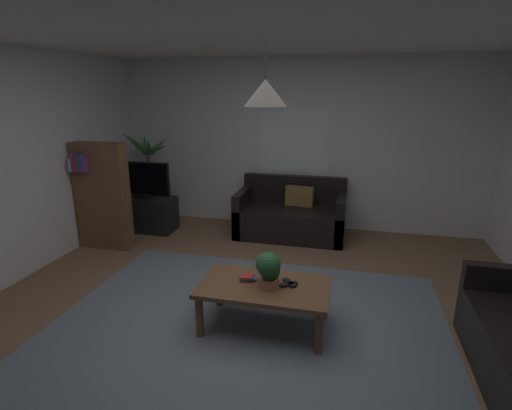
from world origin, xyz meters
The scene contains 17 objects.
floor centered at (0.00, 0.00, -0.01)m, with size 5.40×5.71×0.02m, color brown.
rug centered at (0.00, -0.20, 0.00)m, with size 3.51×3.14×0.01m, color slate.
wall_back centered at (0.00, 2.88, 1.25)m, with size 5.52×0.06×2.50m, color silver.
ceiling centered at (0.00, 0.00, 2.51)m, with size 5.40×5.71×0.02m, color white.
window_pane centered at (-0.05, 2.85, 1.30)m, with size 1.01×0.01×0.91m, color white.
couch_under_window centered at (0.01, 2.39, 0.28)m, with size 1.52×0.80×0.82m.
coffee_table centered at (0.14, 0.03, 0.35)m, with size 1.13×0.65×0.41m.
book_on_table_0 centered at (-0.02, 0.09, 0.43)m, with size 0.15×0.10×0.03m, color #2D4C8C.
book_on_table_1 centered at (-0.03, 0.08, 0.45)m, with size 0.11×0.11×0.02m, color #B22D2D.
remote_on_table_0 centered at (0.35, 0.06, 0.43)m, with size 0.05×0.16×0.02m, color black.
remote_on_table_1 centered at (0.35, 0.09, 0.43)m, with size 0.05×0.16×0.02m, color black.
potted_plant_on_table centered at (0.19, 0.00, 0.58)m, with size 0.21×0.24×0.33m.
tv_stand centered at (-2.15, 2.10, 0.25)m, with size 0.90×0.44×0.50m, color black.
tv centered at (-2.15, 2.08, 0.78)m, with size 0.87×0.16×0.54m.
potted_palm_corner centered at (-2.25, 2.51, 0.64)m, with size 0.74×0.76×1.51m.
bookshelf_corner centered at (-2.34, 1.38, 0.71)m, with size 0.70×0.31×1.40m.
pendant_lamp centered at (0.14, 0.03, 2.02)m, with size 0.33×0.33×0.58m.
Camera 1 is at (0.81, -3.02, 2.06)m, focal length 27.91 mm.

